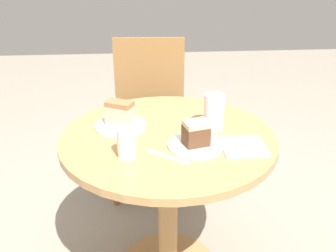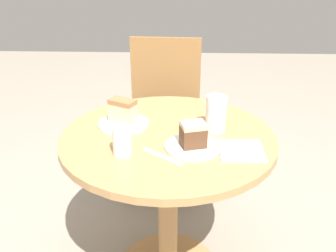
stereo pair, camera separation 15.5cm
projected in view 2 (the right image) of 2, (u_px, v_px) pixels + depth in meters
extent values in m
cylinder|color=tan|center=(168.00, 209.00, 1.72)|extent=(0.08, 0.08, 0.67)
cylinder|color=tan|center=(168.00, 138.00, 1.57)|extent=(0.86, 0.86, 0.03)
cylinder|color=olive|center=(126.00, 169.00, 2.28)|extent=(0.04, 0.04, 0.45)
cylinder|color=olive|center=(195.00, 172.00, 2.25)|extent=(0.04, 0.04, 0.45)
cylinder|color=olive|center=(135.00, 141.00, 2.60)|extent=(0.04, 0.04, 0.45)
cylinder|color=olive|center=(196.00, 143.00, 2.57)|extent=(0.04, 0.04, 0.45)
cube|color=black|center=(163.00, 120.00, 2.32)|extent=(0.47, 0.42, 0.03)
cube|color=olive|center=(166.00, 73.00, 2.40)|extent=(0.43, 0.04, 0.44)
cylinder|color=silver|center=(193.00, 146.00, 1.47)|extent=(0.21, 0.21, 0.01)
cylinder|color=silver|center=(123.00, 124.00, 1.65)|extent=(0.21, 0.21, 0.01)
cube|color=brown|center=(193.00, 137.00, 1.45)|extent=(0.11, 0.09, 0.07)
cube|color=beige|center=(193.00, 125.00, 1.43)|extent=(0.10, 0.09, 0.02)
cube|color=beige|center=(123.00, 113.00, 1.63)|extent=(0.13, 0.11, 0.08)
cube|color=#9E6B42|center=(122.00, 102.00, 1.61)|extent=(0.12, 0.10, 0.02)
cylinder|color=beige|center=(122.00, 145.00, 1.41)|extent=(0.06, 0.06, 0.08)
cylinder|color=white|center=(122.00, 141.00, 1.40)|extent=(0.07, 0.07, 0.11)
cylinder|color=silver|center=(216.00, 120.00, 1.59)|extent=(0.07, 0.07, 0.09)
cylinder|color=white|center=(216.00, 114.00, 1.58)|extent=(0.08, 0.08, 0.15)
cube|color=silver|center=(241.00, 150.00, 1.45)|extent=(0.16, 0.16, 0.01)
cube|color=silver|center=(162.00, 156.00, 1.41)|extent=(0.15, 0.12, 0.00)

